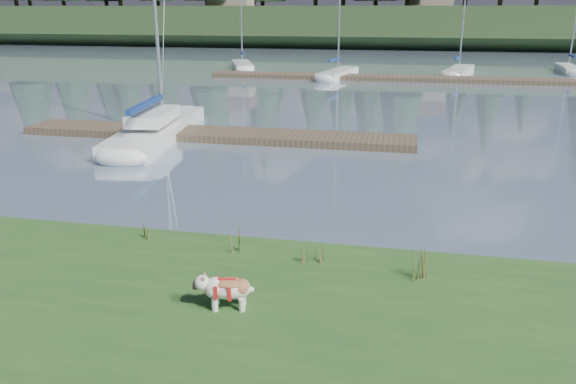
# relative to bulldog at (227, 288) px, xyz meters

# --- Properties ---
(ground) EXTENTS (200.00, 200.00, 0.00)m
(ground) POSITION_rel_bulldog_xyz_m (-0.80, 34.46, -0.71)
(ground) COLOR gray
(ground) RESTS_ON ground
(bank) EXTENTS (60.00, 9.00, 0.35)m
(bank) POSITION_rel_bulldog_xyz_m (-0.80, -1.54, -0.53)
(bank) COLOR #2D5220
(bank) RESTS_ON ground
(ridge) EXTENTS (200.00, 20.00, 5.00)m
(ridge) POSITION_rel_bulldog_xyz_m (-0.80, 77.46, 1.79)
(ridge) COLOR #1F3118
(ridge) RESTS_ON ground
(bulldog) EXTENTS (0.98, 0.50, 0.57)m
(bulldog) POSITION_rel_bulldog_xyz_m (0.00, 0.00, 0.00)
(bulldog) COLOR silver
(bulldog) RESTS_ON bank
(sailboat_main) EXTENTS (3.06, 9.71, 13.66)m
(sailboat_main) POSITION_rel_bulldog_xyz_m (-7.20, 13.81, -0.29)
(sailboat_main) COLOR white
(sailboat_main) RESTS_ON ground
(dock_near) EXTENTS (16.00, 2.00, 0.30)m
(dock_near) POSITION_rel_bulldog_xyz_m (-4.80, 13.46, -0.56)
(dock_near) COLOR #4C3D2C
(dock_near) RESTS_ON ground
(dock_far) EXTENTS (26.00, 2.20, 0.30)m
(dock_far) POSITION_rel_bulldog_xyz_m (1.20, 34.46, -0.56)
(dock_far) COLOR #4C3D2C
(dock_far) RESTS_ON ground
(sailboat_bg_1) EXTENTS (3.83, 7.16, 10.73)m
(sailboat_bg_1) POSITION_rel_bulldog_xyz_m (-11.46, 40.29, -0.38)
(sailboat_bg_1) COLOR white
(sailboat_bg_1) RESTS_ON ground
(sailboat_bg_2) EXTENTS (2.76, 7.30, 10.85)m
(sailboat_bg_2) POSITION_rel_bulldog_xyz_m (-2.32, 35.82, -0.38)
(sailboat_bg_2) COLOR white
(sailboat_bg_2) RESTS_ON ground
(sailboat_bg_3) EXTENTS (3.12, 7.44, 10.82)m
(sailboat_bg_3) POSITION_rel_bulldog_xyz_m (6.80, 39.47, -0.38)
(sailboat_bg_3) COLOR white
(sailboat_bg_3) RESTS_ON ground
(sailboat_bg_4) EXTENTS (1.66, 6.40, 9.52)m
(sailboat_bg_4) POSITION_rel_bulldog_xyz_m (15.58, 43.01, -0.38)
(sailboat_bg_4) COLOR white
(sailboat_bg_4) RESTS_ON ground
(weed_0) EXTENTS (0.17, 0.14, 0.68)m
(weed_0) POSITION_rel_bulldog_xyz_m (-0.48, 2.17, -0.07)
(weed_0) COLOR #475B23
(weed_0) RESTS_ON bank
(weed_1) EXTENTS (0.17, 0.14, 0.45)m
(weed_1) POSITION_rel_bulldog_xyz_m (0.94, 1.95, -0.17)
(weed_1) COLOR #475B23
(weed_1) RESTS_ON bank
(weed_2) EXTENTS (0.17, 0.14, 0.78)m
(weed_2) POSITION_rel_bulldog_xyz_m (3.04, 1.67, -0.03)
(weed_2) COLOR #475B23
(weed_2) RESTS_ON bank
(weed_3) EXTENTS (0.17, 0.14, 0.52)m
(weed_3) POSITION_rel_bulldog_xyz_m (-2.58, 2.41, -0.14)
(weed_3) COLOR #475B23
(weed_3) RESTS_ON bank
(weed_4) EXTENTS (0.17, 0.14, 0.47)m
(weed_4) POSITION_rel_bulldog_xyz_m (1.18, 2.07, -0.16)
(weed_4) COLOR #475B23
(weed_4) RESTS_ON bank
(weed_5) EXTENTS (0.17, 0.14, 0.71)m
(weed_5) POSITION_rel_bulldog_xyz_m (3.14, 1.75, -0.06)
(weed_5) COLOR #475B23
(weed_5) RESTS_ON bank
(mud_lip) EXTENTS (60.00, 0.50, 0.14)m
(mud_lip) POSITION_rel_bulldog_xyz_m (-0.80, 2.86, -0.64)
(mud_lip) COLOR #33281C
(mud_lip) RESTS_ON ground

